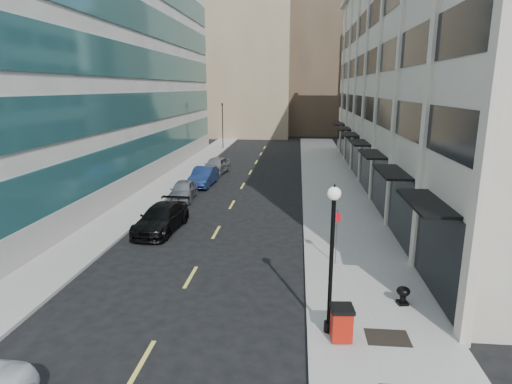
% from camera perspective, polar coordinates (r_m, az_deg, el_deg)
% --- Properties ---
extents(sidewalk_right, '(5.00, 80.00, 0.15)m').
position_cam_1_polar(sidewalk_right, '(30.18, 11.00, -1.89)').
color(sidewalk_right, gray).
rests_on(sidewalk_right, ground).
extents(sidewalk_left, '(3.00, 80.00, 0.15)m').
position_cam_1_polar(sidewalk_left, '(32.00, -14.81, -1.21)').
color(sidewalk_left, gray).
rests_on(sidewalk_left, ground).
extents(building_right, '(15.30, 46.50, 18.25)m').
position_cam_1_polar(building_right, '(38.04, 25.37, 13.85)').
color(building_right, beige).
rests_on(building_right, ground).
extents(building_left, '(16.14, 46.00, 20.00)m').
position_cam_1_polar(building_left, '(41.42, -25.02, 15.16)').
color(building_left, white).
rests_on(building_left, ground).
extents(skyline_tan_near, '(14.00, 18.00, 28.00)m').
position_cam_1_polar(skyline_tan_near, '(77.65, -0.82, 18.11)').
color(skyline_tan_near, '#988564').
rests_on(skyline_tan_near, ground).
extents(skyline_brown, '(12.00, 16.00, 34.00)m').
position_cam_1_polar(skyline_brown, '(81.52, 8.46, 19.88)').
color(skyline_brown, brown).
rests_on(skyline_brown, ground).
extents(skyline_tan_far, '(12.00, 14.00, 22.00)m').
position_cam_1_polar(skyline_tan_far, '(88.95, -6.73, 15.53)').
color(skyline_tan_far, '#988564').
rests_on(skyline_tan_far, ground).
extents(skyline_stone, '(10.00, 14.00, 20.00)m').
position_cam_1_polar(skyline_stone, '(76.18, 16.27, 14.66)').
color(skyline_stone, beige).
rests_on(skyline_stone, ground).
extents(grate_far, '(1.40, 1.00, 0.01)m').
position_cam_1_polar(grate_far, '(15.32, 17.13, -18.05)').
color(grate_far, black).
rests_on(grate_far, sidewalk_right).
extents(road_centerline, '(0.15, 68.20, 0.01)m').
position_cam_1_polar(road_centerline, '(27.55, -4.17, -3.33)').
color(road_centerline, '#D8CC4C').
rests_on(road_centerline, ground).
extents(traffic_signal, '(0.66, 0.66, 6.98)m').
position_cam_1_polar(traffic_signal, '(57.88, -4.52, 11.36)').
color(traffic_signal, black).
rests_on(traffic_signal, ground).
extents(car_black_pickup, '(2.47, 5.29, 1.50)m').
position_cam_1_polar(car_black_pickup, '(25.30, -12.52, -3.43)').
color(car_black_pickup, black).
rests_on(car_black_pickup, ground).
extents(car_silver_sedan, '(1.91, 4.27, 1.43)m').
position_cam_1_polar(car_silver_sedan, '(31.94, -9.69, 0.22)').
color(car_silver_sedan, gray).
rests_on(car_silver_sedan, ground).
extents(car_blue_sedan, '(1.84, 4.76, 1.55)m').
position_cam_1_polar(car_blue_sedan, '(36.35, -7.00, 2.05)').
color(car_blue_sedan, navy).
rests_on(car_blue_sedan, ground).
extents(car_grey_sedan, '(2.47, 4.94, 1.62)m').
position_cam_1_polar(car_grey_sedan, '(41.20, -5.36, 3.52)').
color(car_grey_sedan, gray).
rests_on(car_grey_sedan, ground).
extents(trash_bin, '(0.78, 0.84, 1.18)m').
position_cam_1_polar(trash_bin, '(14.54, 11.32, -16.64)').
color(trash_bin, '#A3160A').
rests_on(trash_bin, sidewalk_right).
extents(lamppost, '(0.42, 0.42, 5.08)m').
position_cam_1_polar(lamppost, '(13.91, 10.08, -7.29)').
color(lamppost, black).
rests_on(lamppost, sidewalk_right).
extents(sign_post, '(0.31, 0.08, 2.62)m').
position_cam_1_polar(sign_post, '(19.81, 10.72, -4.92)').
color(sign_post, slate).
rests_on(sign_post, sidewalk_right).
extents(urn_planter, '(0.51, 0.51, 0.70)m').
position_cam_1_polar(urn_planter, '(17.33, 19.02, -12.69)').
color(urn_planter, black).
rests_on(urn_planter, sidewalk_right).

